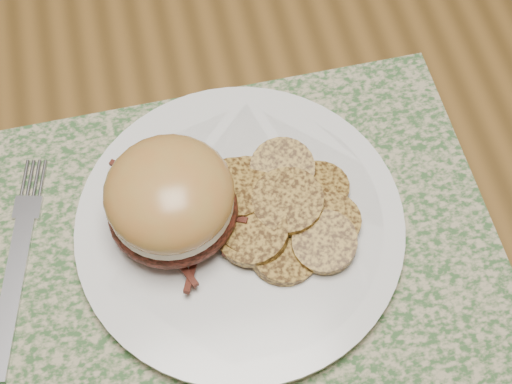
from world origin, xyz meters
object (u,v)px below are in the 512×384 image
dining_table (91,185)px  dinner_plate (240,226)px  fork (18,261)px  pork_sandwich (171,201)px

dining_table → dinner_plate: bearing=-42.4°
fork → pork_sandwich: bearing=13.9°
dining_table → fork: 0.15m
fork → dinner_plate: bearing=10.3°
dinner_plate → fork: size_ratio=1.33×
pork_sandwich → fork: 0.14m
dinner_plate → fork: (-0.19, 0.01, -0.01)m
dining_table → fork: (-0.06, -0.11, 0.09)m
dinner_plate → dining_table: bearing=137.6°
dining_table → pork_sandwich: size_ratio=14.08×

